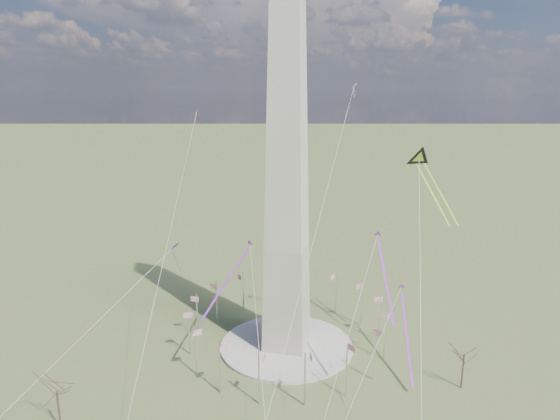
# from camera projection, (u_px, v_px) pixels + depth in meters

# --- Properties ---
(ground) EXTENTS (2000.00, 2000.00, 0.00)m
(ground) POSITION_uv_depth(u_px,v_px,m) (287.00, 347.00, 136.04)
(ground) COLOR #40542A
(ground) RESTS_ON ground
(plaza) EXTENTS (36.00, 36.00, 0.80)m
(plaza) POSITION_uv_depth(u_px,v_px,m) (287.00, 346.00, 135.95)
(plaza) COLOR #B9B1A9
(plaza) RESTS_ON ground
(washington_monument) EXTENTS (15.56, 15.56, 100.00)m
(washington_monument) POSITION_uv_depth(u_px,v_px,m) (287.00, 173.00, 124.68)
(washington_monument) COLOR #BBB49C
(washington_monument) RESTS_ON plaza
(flagpole_ring) EXTENTS (54.40, 54.40, 13.00)m
(flagpole_ring) POSITION_uv_depth(u_px,v_px,m) (287.00, 323.00, 134.32)
(flagpole_ring) COLOR silver
(flagpole_ring) RESTS_ON ground
(tree_near) EXTENTS (7.46, 7.46, 13.05)m
(tree_near) POSITION_uv_depth(u_px,v_px,m) (464.00, 352.00, 115.35)
(tree_near) COLOR #49342C
(tree_near) RESTS_ON ground
(tree_far) EXTENTS (7.59, 7.59, 13.27)m
(tree_far) POSITION_uv_depth(u_px,v_px,m) (56.00, 389.00, 100.91)
(tree_far) COLOR #49342C
(tree_far) RESTS_ON ground
(kite_delta_black) EXTENTS (13.96, 20.31, 17.02)m
(kite_delta_black) POSITION_uv_depth(u_px,v_px,m) (421.00, 162.00, 130.56)
(kite_delta_black) COLOR black
(kite_delta_black) RESTS_ON ground
(kite_diamond_purple) EXTENTS (2.19, 3.24, 9.61)m
(kite_diamond_purple) POSITION_uv_depth(u_px,v_px,m) (175.00, 249.00, 144.78)
(kite_diamond_purple) COLOR #421972
(kite_diamond_purple) RESTS_ON ground
(kite_streamer_left) EXTENTS (6.58, 21.02, 14.69)m
(kite_streamer_left) POSITION_uv_depth(u_px,v_px,m) (383.00, 264.00, 114.15)
(kite_streamer_left) COLOR #EA2448
(kite_streamer_left) RESTS_ON ground
(kite_streamer_mid) EXTENTS (7.00, 20.07, 14.13)m
(kite_streamer_mid) POSITION_uv_depth(u_px,v_px,m) (234.00, 269.00, 122.43)
(kite_streamer_mid) COLOR #EA2448
(kite_streamer_mid) RESTS_ON ground
(kite_streamer_right) EXTENTS (5.22, 23.82, 16.43)m
(kite_streamer_right) POSITION_uv_depth(u_px,v_px,m) (405.00, 318.00, 127.30)
(kite_streamer_right) COLOR #EA2448
(kite_streamer_right) RESTS_ON ground
(kite_small_red) EXTENTS (1.42, 1.61, 4.37)m
(kite_small_red) POSITION_uv_depth(u_px,v_px,m) (197.00, 111.00, 168.67)
(kite_small_red) COLOR red
(kite_small_red) RESTS_ON ground
(kite_small_white) EXTENTS (1.30, 1.85, 4.64)m
(kite_small_white) POSITION_uv_depth(u_px,v_px,m) (354.00, 87.00, 164.03)
(kite_small_white) COLOR white
(kite_small_white) RESTS_ON ground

